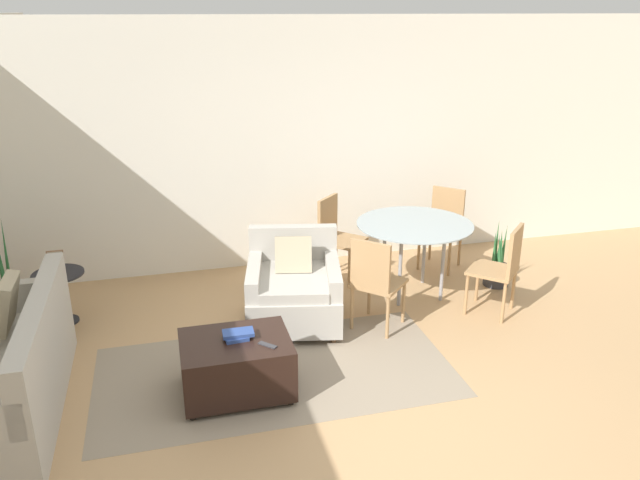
# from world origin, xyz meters

# --- Properties ---
(ground_plane) EXTENTS (20.00, 20.00, 0.00)m
(ground_plane) POSITION_xyz_m (0.00, 0.00, 0.00)
(ground_plane) COLOR tan
(wall_back) EXTENTS (12.00, 0.06, 2.75)m
(wall_back) POSITION_xyz_m (0.00, 3.24, 1.38)
(wall_back) COLOR white
(wall_back) RESTS_ON ground_plane
(area_rug) EXTENTS (2.88, 1.49, 0.01)m
(area_rug) POSITION_xyz_m (-0.51, 0.89, 0.00)
(area_rug) COLOR gray
(area_rug) RESTS_ON ground_plane
(armchair) EXTENTS (1.03, 1.09, 0.83)m
(armchair) POSITION_xyz_m (-0.17, 1.74, 0.33)
(armchair) COLOR #B2ADA3
(armchair) RESTS_ON ground_plane
(ottoman) EXTENTS (0.83, 0.62, 0.45)m
(ottoman) POSITION_xyz_m (-0.85, 0.69, 0.25)
(ottoman) COLOR black
(ottoman) RESTS_ON ground_plane
(book_stack) EXTENTS (0.24, 0.17, 0.06)m
(book_stack) POSITION_xyz_m (-0.83, 0.72, 0.48)
(book_stack) COLOR #2D478C
(book_stack) RESTS_ON ottoman
(tv_remote_primary) EXTENTS (0.13, 0.14, 0.01)m
(tv_remote_primary) POSITION_xyz_m (-0.63, 0.55, 0.46)
(tv_remote_primary) COLOR #333338
(tv_remote_primary) RESTS_ON ottoman
(potted_plant) EXTENTS (0.39, 0.39, 1.23)m
(potted_plant) POSITION_xyz_m (-2.79, 2.29, 0.27)
(potted_plant) COLOR maroon
(potted_plant) RESTS_ON ground_plane
(side_table) EXTENTS (0.47, 0.47, 0.51)m
(side_table) POSITION_xyz_m (-2.29, 2.26, 0.36)
(side_table) COLOR black
(side_table) RESTS_ON ground_plane
(picture_frame) EXTENTS (0.15, 0.08, 0.22)m
(picture_frame) POSITION_xyz_m (-2.29, 2.26, 0.61)
(picture_frame) COLOR #8C6647
(picture_frame) RESTS_ON side_table
(dining_table) EXTENTS (1.17, 1.17, 0.77)m
(dining_table) POSITION_xyz_m (1.15, 2.02, 0.69)
(dining_table) COLOR #99A8AD
(dining_table) RESTS_ON ground_plane
(dining_chair_near_left) EXTENTS (0.59, 0.59, 0.90)m
(dining_chair_near_left) POSITION_xyz_m (0.51, 1.38, 0.52)
(dining_chair_near_left) COLOR tan
(dining_chair_near_left) RESTS_ON ground_plane
(dining_chair_near_right) EXTENTS (0.59, 0.59, 0.90)m
(dining_chair_near_right) POSITION_xyz_m (1.79, 1.38, 0.52)
(dining_chair_near_right) COLOR tan
(dining_chair_near_right) RESTS_ON ground_plane
(dining_chair_far_left) EXTENTS (0.59, 0.59, 0.90)m
(dining_chair_far_left) POSITION_xyz_m (0.51, 2.66, 0.52)
(dining_chair_far_left) COLOR tan
(dining_chair_far_left) RESTS_ON ground_plane
(dining_chair_far_right) EXTENTS (0.59, 0.59, 0.90)m
(dining_chair_far_right) POSITION_xyz_m (1.79, 2.66, 0.52)
(dining_chair_far_right) COLOR tan
(dining_chair_far_right) RESTS_ON ground_plane
(potted_plant_small) EXTENTS (0.27, 0.27, 0.73)m
(potted_plant_small) POSITION_xyz_m (2.12, 1.99, 0.19)
(potted_plant_small) COLOR #333338
(potted_plant_small) RESTS_ON ground_plane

